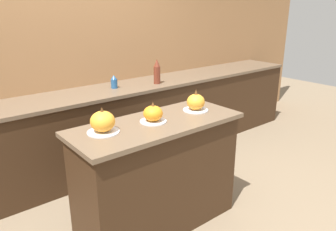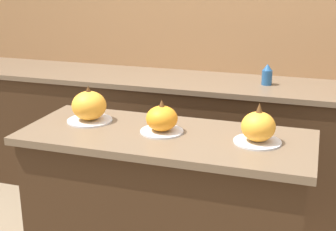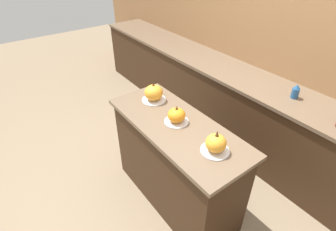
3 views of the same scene
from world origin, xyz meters
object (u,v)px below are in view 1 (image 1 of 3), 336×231
at_px(pumpkin_cake_right, 196,103).
at_px(bottle_short, 114,82).
at_px(pumpkin_cake_left, 103,122).
at_px(pumpkin_cake_center, 153,114).
at_px(bottle_tall, 157,72).

distance_m(pumpkin_cake_right, bottle_short, 1.16).
distance_m(pumpkin_cake_left, pumpkin_cake_center, 0.40).
xyz_separation_m(pumpkin_cake_right, bottle_tall, (0.39, 1.03, 0.05)).
bearing_deg(pumpkin_cake_center, bottle_tall, 51.50).
bearing_deg(pumpkin_cake_left, pumpkin_cake_center, -6.30).
relative_size(pumpkin_cake_right, bottle_short, 1.48).
relative_size(pumpkin_cake_left, bottle_tall, 0.80).
height_order(bottle_tall, bottle_short, bottle_tall).
relative_size(pumpkin_cake_left, bottle_short, 1.59).
bearing_deg(pumpkin_cake_right, bottle_short, 94.86).
distance_m(pumpkin_cake_center, pumpkin_cake_right, 0.44).
bearing_deg(pumpkin_cake_center, pumpkin_cake_right, 0.32).
height_order(pumpkin_cake_left, bottle_short, pumpkin_cake_left).
bearing_deg(pumpkin_cake_left, bottle_short, 56.62).
relative_size(pumpkin_cake_left, pumpkin_cake_right, 1.07).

